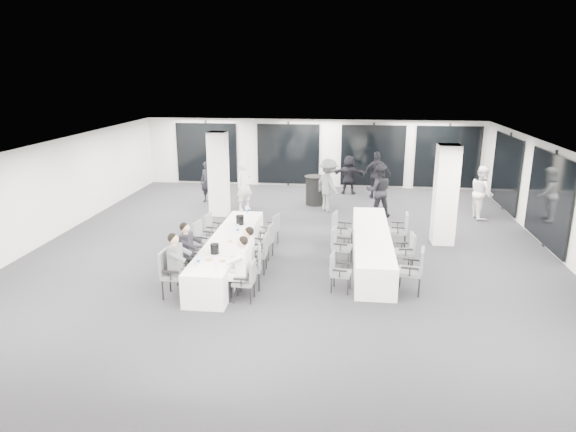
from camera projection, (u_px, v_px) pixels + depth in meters
name	position (u px, v px, depth m)	size (l,w,h in m)	color
room	(326.00, 191.00, 14.72)	(14.04, 16.04, 2.84)	#25252A
column_left	(219.00, 174.00, 17.12)	(0.60, 0.60, 2.80)	white
column_right	(445.00, 195.00, 14.25)	(0.60, 0.60, 2.80)	white
banquet_table_main	(229.00, 252.00, 12.75)	(0.90, 5.00, 0.75)	white
banquet_table_side	(372.00, 247.00, 13.15)	(0.90, 5.00, 0.75)	white
cocktail_table	(315.00, 190.00, 18.62)	(0.76, 0.76, 1.05)	black
chair_main_left_near	(171.00, 271.00, 11.01)	(0.54, 0.60, 1.04)	#55595E
chair_main_left_second	(182.00, 259.00, 11.75)	(0.61, 0.64, 1.00)	#55595E
chair_main_left_mid	(191.00, 252.00, 12.38)	(0.46, 0.51, 0.87)	#55595E
chair_main_left_fourth	(202.00, 237.00, 13.34)	(0.55, 0.59, 0.96)	#55595E
chair_main_left_far	(213.00, 227.00, 14.32)	(0.51, 0.55, 0.88)	#55595E
chair_main_right_near	(247.00, 278.00, 10.82)	(0.46, 0.51, 0.88)	#55595E
chair_main_right_second	(253.00, 264.00, 11.45)	(0.58, 0.62, 1.00)	#55595E
chair_main_right_mid	(260.00, 251.00, 12.36)	(0.49, 0.54, 0.95)	#55595E
chair_main_right_fourth	(266.00, 239.00, 13.29)	(0.52, 0.56, 0.91)	#55595E
chair_main_right_far	(272.00, 228.00, 14.25)	(0.54, 0.57, 0.89)	#55595E
chair_side_left_near	(338.00, 270.00, 11.33)	(0.49, 0.53, 0.87)	#55595E
chair_side_left_mid	(339.00, 244.00, 12.85)	(0.56, 0.59, 0.95)	#55595E
chair_side_left_far	(340.00, 228.00, 14.03)	(0.60, 0.63, 1.01)	#55595E
chair_side_right_near	(415.00, 268.00, 11.18)	(0.59, 0.63, 1.03)	#55595E
chair_side_right_mid	(407.00, 249.00, 12.55)	(0.50, 0.55, 0.91)	#55595E
chair_side_right_far	(401.00, 228.00, 14.08)	(0.54, 0.59, 0.99)	#55595E
seated_guest_a	(178.00, 261.00, 10.93)	(0.50, 0.38, 1.44)	#575A5F
seated_guest_b	(189.00, 249.00, 11.69)	(0.50, 0.38, 1.44)	black
seated_guest_c	(239.00, 264.00, 10.76)	(0.50, 0.38, 1.44)	white
seated_guest_d	(245.00, 254.00, 11.39)	(0.50, 0.38, 1.44)	white
standing_guest_a	(244.00, 182.00, 17.83)	(0.71, 0.57, 1.95)	white
standing_guest_b	(379.00, 187.00, 17.02)	(0.96, 0.59, 2.00)	black
standing_guest_c	(328.00, 182.00, 17.60)	(1.35, 0.69, 2.09)	#575A5F
standing_guest_d	(377.00, 172.00, 19.43)	(1.20, 0.67, 2.04)	black
standing_guest_f	(349.00, 172.00, 20.19)	(1.60, 0.61, 1.74)	black
standing_guest_g	(207.00, 179.00, 18.87)	(0.63, 0.51, 1.73)	black
standing_guest_h	(482.00, 189.00, 16.79)	(0.96, 0.59, 1.99)	white
ice_bucket_near	(215.00, 249.00, 11.55)	(0.20, 0.20, 0.23)	black
ice_bucket_far	(240.00, 220.00, 13.72)	(0.22, 0.22, 0.25)	black
water_bottle_a	(198.00, 260.00, 10.89)	(0.07, 0.07, 0.21)	silver
water_bottle_b	(238.00, 229.00, 13.01)	(0.07, 0.07, 0.23)	silver
water_bottle_c	(247.00, 210.00, 14.75)	(0.08, 0.08, 0.24)	silver
plate_a	(209.00, 260.00, 11.15)	(0.22, 0.22, 0.03)	white
plate_b	(223.00, 261.00, 11.08)	(0.21, 0.21, 0.03)	white
plate_c	(230.00, 241.00, 12.38)	(0.18, 0.18, 0.03)	white
wine_glass	(216.00, 264.00, 10.53)	(0.08, 0.08, 0.20)	silver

